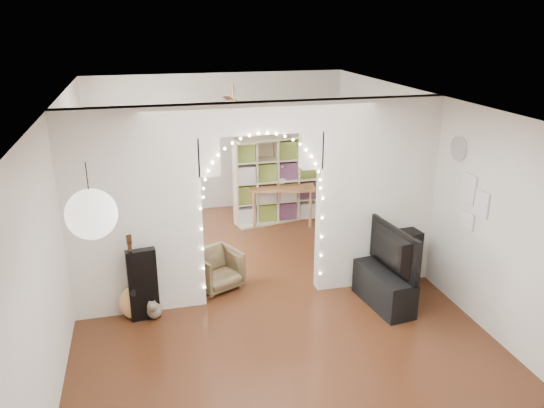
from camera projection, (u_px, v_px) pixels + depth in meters
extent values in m
plane|color=black|center=(262.00, 294.00, 7.49)|extent=(7.50, 7.50, 0.00)
cube|color=white|center=(260.00, 102.00, 6.59)|extent=(5.00, 7.50, 0.02)
cube|color=silver|center=(219.00, 143.00, 10.47)|extent=(5.00, 0.02, 2.70)
cube|color=silver|center=(384.00, 381.00, 3.61)|extent=(5.00, 0.02, 2.70)
cube|color=silver|center=(62.00, 220.00, 6.47)|extent=(0.02, 7.50, 2.70)
cube|color=silver|center=(430.00, 190.00, 7.62)|extent=(0.02, 7.50, 2.70)
cube|color=silver|center=(134.00, 214.00, 6.67)|extent=(1.70, 0.20, 2.70)
cube|color=silver|center=(376.00, 194.00, 7.42)|extent=(1.70, 0.20, 2.70)
cube|color=silver|center=(261.00, 118.00, 6.66)|extent=(1.60, 0.20, 0.40)
cube|color=white|center=(77.00, 170.00, 8.07)|extent=(0.04, 1.20, 1.40)
cylinder|color=white|center=(459.00, 148.00, 6.81)|extent=(0.03, 0.31, 0.31)
sphere|color=white|center=(91.00, 214.00, 4.11)|extent=(0.40, 0.40, 0.40)
cube|color=black|center=(143.00, 285.00, 6.74)|extent=(0.38, 0.17, 0.96)
ellipsoid|color=tan|center=(134.00, 290.00, 6.73)|extent=(0.42, 0.26, 0.48)
cube|color=black|center=(131.00, 262.00, 6.60)|extent=(0.05, 0.04, 0.55)
cube|color=black|center=(129.00, 239.00, 6.50)|extent=(0.07, 0.05, 0.12)
ellipsoid|color=brown|center=(154.00, 309.00, 6.88)|extent=(0.26, 0.35, 0.23)
sphere|color=brown|center=(152.00, 306.00, 6.72)|extent=(0.16, 0.16, 0.13)
cone|color=brown|center=(149.00, 302.00, 6.69)|extent=(0.04, 0.04, 0.05)
cone|color=brown|center=(155.00, 301.00, 6.71)|extent=(0.04, 0.04, 0.05)
cylinder|color=brown|center=(157.00, 307.00, 7.07)|extent=(0.07, 0.22, 0.07)
cube|color=black|center=(406.00, 259.00, 7.60)|extent=(0.36, 0.31, 0.85)
cylinder|color=black|center=(411.00, 275.00, 7.53)|extent=(0.25, 0.04, 0.24)
cylinder|color=black|center=(413.00, 257.00, 7.44)|extent=(0.13, 0.03, 0.13)
cylinder|color=black|center=(414.00, 244.00, 7.37)|extent=(0.08, 0.03, 0.08)
cube|color=black|center=(384.00, 288.00, 7.13)|extent=(0.52, 1.04, 0.50)
imported|color=black|center=(387.00, 250.00, 6.94)|extent=(0.27, 1.08, 0.62)
cube|color=beige|center=(276.00, 180.00, 9.94)|extent=(1.64, 0.73, 1.63)
cube|color=brown|center=(281.00, 185.00, 9.90)|extent=(1.34, 1.02, 0.05)
cylinder|color=brown|center=(254.00, 210.00, 9.71)|extent=(0.05, 0.05, 0.70)
cylinder|color=brown|center=(310.00, 209.00, 9.75)|extent=(0.05, 0.05, 0.70)
cylinder|color=brown|center=(254.00, 199.00, 10.31)|extent=(0.05, 0.05, 0.70)
cylinder|color=brown|center=(307.00, 198.00, 10.35)|extent=(0.05, 0.05, 0.70)
imported|color=silver|center=(281.00, 179.00, 9.86)|extent=(0.22, 0.22, 0.19)
imported|color=brown|center=(160.00, 225.00, 9.25)|extent=(0.73, 0.74, 0.54)
imported|color=brown|center=(217.00, 269.00, 7.59)|extent=(0.81, 0.82, 0.56)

